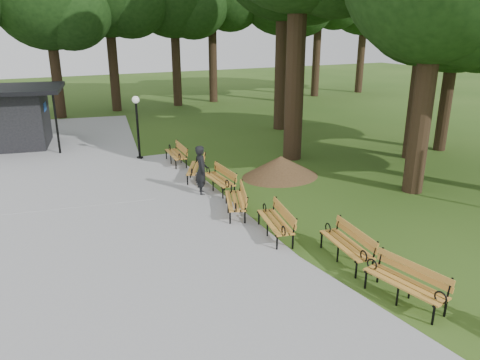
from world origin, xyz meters
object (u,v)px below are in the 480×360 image
person (201,170)px  dirt_mound (280,166)px  bench_3 (275,222)px  bench_5 (219,180)px  lamp_post (137,114)px  bench_6 (196,168)px  bench_7 (176,154)px  lawn_tree_1 (428,0)px  kiosk (7,118)px  bench_1 (405,284)px  bench_2 (346,245)px  lawn_tree_5 (460,4)px  bench_4 (235,201)px

person → dirt_mound: bearing=-68.5°
bench_3 → bench_5: 4.10m
lamp_post → bench_6: bearing=-72.5°
bench_7 → lawn_tree_1: size_ratio=0.20×
kiosk → bench_1: 19.76m
dirt_mound → bench_6: (-3.06, 1.20, 0.02)m
bench_5 → bench_6: 1.65m
dirt_mound → bench_2: size_ratio=1.36×
bench_1 → bench_2: 1.99m
kiosk → lamp_post: 7.08m
kiosk → bench_2: kiosk is taller
kiosk → bench_7: bearing=-34.8°
bench_6 → lawn_tree_1: bearing=109.6°
person → lawn_tree_1: (10.11, 0.17, 5.75)m
person → bench_6: size_ratio=0.92×
bench_6 → bench_3: bearing=29.1°
bench_1 → bench_5: size_ratio=1.00×
bench_1 → lawn_tree_5: 15.35m
kiosk → bench_7: 9.00m
bench_2 → kiosk: bearing=-148.8°
dirt_mound → bench_1: (-2.19, -8.52, 0.02)m
bench_4 → dirt_mound: bearing=149.8°
bench_1 → bench_7: (-0.89, 11.99, 0.00)m
dirt_mound → lawn_tree_5: (8.97, 0.09, 6.11)m
bench_2 → bench_3: (-0.86, 1.99, 0.00)m
dirt_mound → bench_1: bearing=-104.4°
bench_3 → bench_7: size_ratio=1.00×
dirt_mound → bench_2: (-2.12, -6.52, 0.02)m
kiosk → bench_2: bearing=-55.3°
person → bench_7: (0.41, 3.91, -0.44)m
person → bench_1: size_ratio=0.92×
lawn_tree_1 → kiosk: bearing=147.4°
person → lawn_tree_5: (12.47, 0.52, 5.65)m
bench_5 → lawn_tree_1: 11.30m
dirt_mound → bench_7: bench_7 is taller
bench_7 → lawn_tree_5: (12.05, -3.39, 6.08)m
bench_4 → lamp_post: bearing=-151.1°
bench_4 → bench_6: (0.19, 3.78, 0.00)m
person → bench_6: 1.75m
lamp_post → bench_5: 5.82m
bench_6 → bench_7: 2.27m
lamp_post → bench_2: size_ratio=1.47×
bench_5 → dirt_mound: bearing=98.7°
lawn_tree_1 → bench_1: bearing=-136.9°
bench_2 → lawn_tree_5: lawn_tree_5 is taller
bench_2 → lawn_tree_1: bearing=133.1°
dirt_mound → bench_7: 4.64m
bench_3 → bench_4: (-0.27, 1.96, 0.00)m
bench_1 → bench_7: bearing=174.3°
bench_3 → lawn_tree_1: size_ratio=0.20×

